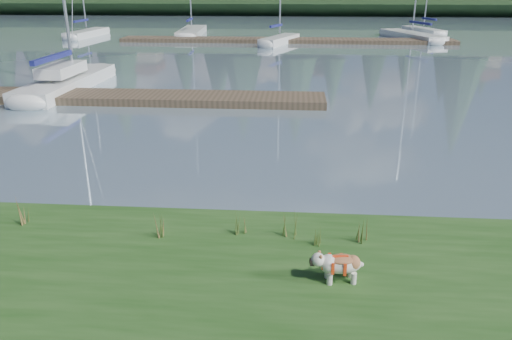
{
  "coord_description": "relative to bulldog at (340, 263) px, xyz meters",
  "views": [
    {
      "loc": [
        2.8,
        -10.19,
        4.5
      ],
      "look_at": [
        2.04,
        -0.5,
        0.81
      ],
      "focal_mm": 35.0,
      "sensor_mm": 36.0,
      "label": 1
    }
  ],
  "objects": [
    {
      "name": "sailboat_bg_1",
      "position": [
        -10.02,
        39.45,
        -0.32
      ],
      "size": [
        2.44,
        9.23,
        13.48
      ],
      "rotation": [
        0.0,
        0.0,
        1.64
      ],
      "color": "silver",
      "rests_on": "ground"
    },
    {
      "name": "sailboat_main",
      "position": [
        -10.72,
        15.41,
        -0.22
      ],
      "size": [
        1.71,
        8.34,
        12.04
      ],
      "rotation": [
        0.0,
        0.0,
        1.56
      ],
      "color": "silver",
      "rests_on": "ground"
    },
    {
      "name": "sailboat_bg_4",
      "position": [
        10.48,
        41.41,
        -0.31
      ],
      "size": [
        3.06,
        6.55,
        9.69
      ],
      "rotation": [
        0.0,
        0.0,
        1.86
      ],
      "color": "silver",
      "rests_on": "ground"
    },
    {
      "name": "weed_4",
      "position": [
        -0.31,
        1.07,
        -0.14
      ],
      "size": [
        0.17,
        0.14,
        0.36
      ],
      "color": "#475B23",
      "rests_on": "bank"
    },
    {
      "name": "mud_lip",
      "position": [
        -3.52,
        2.19,
        -0.57
      ],
      "size": [
        60.0,
        0.5,
        0.14
      ],
      "primitive_type": "cube",
      "color": "#33281C",
      "rests_on": "ground"
    },
    {
      "name": "sailboat_bg_0",
      "position": [
        -18.64,
        37.16,
        -0.32
      ],
      "size": [
        1.81,
        7.05,
        10.23
      ],
      "rotation": [
        0.0,
        0.0,
        1.51
      ],
      "color": "silver",
      "rests_on": "ground"
    },
    {
      "name": "weed_3",
      "position": [
        -5.57,
        1.43,
        -0.06
      ],
      "size": [
        0.17,
        0.14,
        0.55
      ],
      "color": "#475B23",
      "rests_on": "bank"
    },
    {
      "name": "weed_2",
      "position": [
        -0.74,
        1.32,
        -0.02
      ],
      "size": [
        0.17,
        0.14,
        0.64
      ],
      "color": "#475B23",
      "rests_on": "bank"
    },
    {
      "name": "sailboat_bg_2",
      "position": [
        -1.8,
        33.19,
        -0.31
      ],
      "size": [
        3.27,
        6.24,
        9.51
      ],
      "rotation": [
        0.0,
        0.0,
        1.22
      ],
      "color": "silver",
      "rests_on": "ground"
    },
    {
      "name": "weed_0",
      "position": [
        -2.94,
        1.12,
        -0.09
      ],
      "size": [
        0.17,
        0.14,
        0.49
      ],
      "color": "#475B23",
      "rests_on": "bank"
    },
    {
      "name": "ground",
      "position": [
        -3.52,
        33.79,
        -0.64
      ],
      "size": [
        200.0,
        200.0,
        0.0
      ],
      "primitive_type": "plane",
      "color": "#7C95A5",
      "rests_on": "ground"
    },
    {
      "name": "dock_near",
      "position": [
        -7.52,
        12.79,
        -0.49
      ],
      "size": [
        16.0,
        2.0,
        0.3
      ],
      "primitive_type": "cube",
      "color": "#4C3D2C",
      "rests_on": "ground"
    },
    {
      "name": "weed_1",
      "position": [
        -1.6,
        1.38,
        -0.09
      ],
      "size": [
        0.17,
        0.14,
        0.47
      ],
      "color": "#475B23",
      "rests_on": "bank"
    },
    {
      "name": "bulldog",
      "position": [
        0.0,
        0.0,
        0.0
      ],
      "size": [
        0.78,
        0.38,
        0.46
      ],
      "rotation": [
        0.0,
        0.0,
        3.26
      ],
      "color": "silver",
      "rests_on": "bank"
    },
    {
      "name": "sailboat_bg_3",
      "position": [
        8.48,
        37.22,
        -0.32
      ],
      "size": [
        4.43,
        8.75,
        12.67
      ],
      "rotation": [
        0.0,
        0.0,
        1.9
      ],
      "color": "silver",
      "rests_on": "ground"
    },
    {
      "name": "weed_5",
      "position": [
        0.49,
        1.18,
        -0.06
      ],
      "size": [
        0.17,
        0.14,
        0.55
      ],
      "color": "#475B23",
      "rests_on": "bank"
    },
    {
      "name": "dock_far",
      "position": [
        -1.52,
        33.79,
        -0.49
      ],
      "size": [
        26.0,
        2.2,
        0.3
      ],
      "primitive_type": "cube",
      "color": "#4C3D2C",
      "rests_on": "ground"
    }
  ]
}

